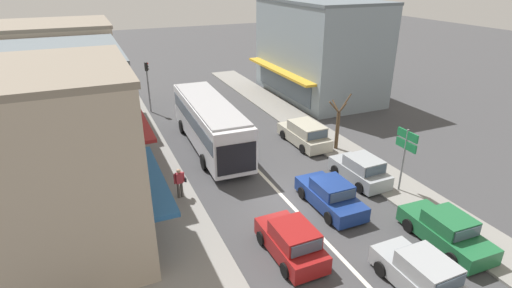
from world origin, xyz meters
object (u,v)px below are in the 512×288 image
Objects in this scene: directional_road_sign at (406,146)px; traffic_light_downstreet at (148,79)px; sedan_queue_gap_filler at (330,195)px; parked_wagon_kerb_third at (305,134)px; parked_hatchback_kerb_second at (360,170)px; pedestrian_with_handbag_near at (180,181)px; street_tree_right at (338,126)px; city_bus at (210,121)px; hatchback_behind_bus_near at (421,275)px; hatchback_queue_far_back at (291,242)px; parked_sedan_kerb_front at (446,231)px.

traffic_light_downstreet is at bearing 117.96° from directional_road_sign.
sedan_queue_gap_filler is 7.92m from parked_wagon_kerb_third.
sedan_queue_gap_filler is 3.41m from parked_hatchback_kerb_second.
parked_hatchback_kerb_second reaches higher than sedan_queue_gap_filler.
pedestrian_with_handbag_near is at bearing 160.33° from directional_road_sign.
sedan_queue_gap_filler is at bearing -28.99° from pedestrian_with_handbag_near.
street_tree_right is 2.33× the size of pedestrian_with_handbag_near.
sedan_queue_gap_filler is at bearing -71.02° from city_bus.
city_bus is at bearing 101.39° from hatchback_behind_bus_near.
parked_wagon_kerb_third is (6.37, 9.95, 0.04)m from hatchback_queue_far_back.
sedan_queue_gap_filler is at bearing -126.46° from street_tree_right.
pedestrian_with_handbag_near is (-3.14, 6.26, 0.36)m from hatchback_queue_far_back.
sedan_queue_gap_filler is 1.12× the size of parked_hatchback_kerb_second.
hatchback_behind_bus_near is 5.03m from hatchback_queue_far_back.
sedan_queue_gap_filler is 7.68m from pedestrian_with_handbag_near.
street_tree_right is (7.82, 8.30, 1.01)m from hatchback_queue_far_back.
street_tree_right is at bearing 46.71° from hatchback_queue_far_back.
traffic_light_downstreet reaches higher than parked_wagon_kerb_third.
city_bus is at bearing 161.31° from parked_wagon_kerb_third.
traffic_light_downstreet is (-8.68, 16.91, 2.15)m from parked_hatchback_kerb_second.
hatchback_behind_bus_near is at bearing -90.93° from sedan_queue_gap_filler.
hatchback_queue_far_back is at bearing -122.60° from parked_wagon_kerb_third.
sedan_queue_gap_filler is at bearing 35.50° from hatchback_queue_far_back.
parked_hatchback_kerb_second is 19.13m from traffic_light_downstreet.
hatchback_behind_bus_near is 0.98× the size of street_tree_right.
city_bus is 12.28m from directional_road_sign.
city_bus is at bearing 127.90° from directional_road_sign.
sedan_queue_gap_filler is 1.00× the size of traffic_light_downstreet.
pedestrian_with_handbag_near is (-6.71, 3.72, 0.40)m from sedan_queue_gap_filler.
parked_wagon_kerb_third reaches higher than sedan_queue_gap_filler.
parked_wagon_kerb_third reaches higher than hatchback_behind_bus_near.
hatchback_behind_bus_near is at bearing -56.28° from pedestrian_with_handbag_near.
parked_wagon_kerb_third reaches higher than parked_hatchback_kerb_second.
city_bus is at bearing 88.51° from hatchback_queue_far_back.
pedestrian_with_handbag_near is (-9.74, 2.14, 0.36)m from parked_hatchback_kerb_second.
traffic_light_downstreet reaches higher than parked_hatchback_kerb_second.
pedestrian_with_handbag_near is (-3.46, -5.74, -0.81)m from city_bus.
directional_road_sign is (9.92, -18.70, -0.15)m from traffic_light_downstreet.
hatchback_behind_bus_near is 2.28× the size of pedestrian_with_handbag_near.
sedan_queue_gap_filler is 4.38m from hatchback_queue_far_back.
traffic_light_downstreet is (-5.55, 24.67, 2.15)m from hatchback_behind_bus_near.
parked_sedan_kerb_front is at bearing -69.46° from traffic_light_downstreet.
parked_sedan_kerb_front is (3.06, 1.69, -0.05)m from hatchback_behind_bus_near.
traffic_light_downstreet is 1.17× the size of directional_road_sign.
parked_hatchback_kerb_second is at bearing 89.35° from parked_sedan_kerb_front.
parked_wagon_kerb_third is 2.41m from street_tree_right.
hatchback_queue_far_back is (-0.31, -12.00, -1.17)m from city_bus.
traffic_light_downstreet is (-2.40, 9.03, 0.97)m from city_bus.
traffic_light_downstreet is 1.11× the size of street_tree_right.
parked_wagon_kerb_third reaches higher than parked_sedan_kerb_front.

